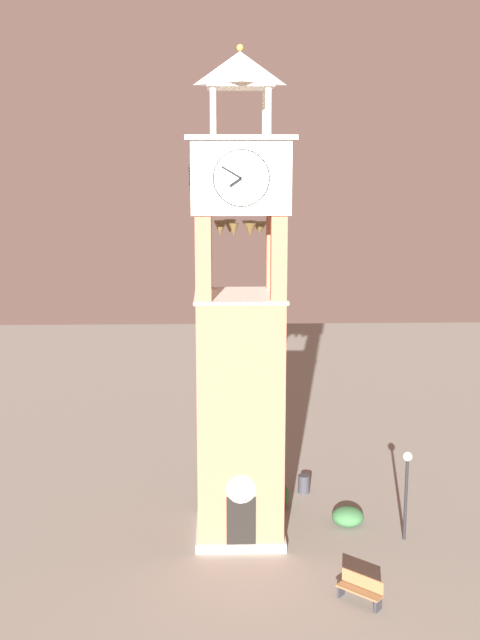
{
  "coord_description": "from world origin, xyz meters",
  "views": [
    {
      "loc": [
        -0.79,
        -29.65,
        14.78
      ],
      "look_at": [
        0.0,
        0.0,
        8.63
      ],
      "focal_mm": 45.4,
      "sensor_mm": 36.0,
      "label": 1
    }
  ],
  "objects_px": {
    "lamp_post": "(407,479)",
    "park_bench": "(360,589)",
    "trash_bin": "(304,484)",
    "clock_tower": "(240,346)"
  },
  "relations": [
    {
      "from": "park_bench",
      "to": "lamp_post",
      "type": "relative_size",
      "value": 0.41
    },
    {
      "from": "lamp_post",
      "to": "trash_bin",
      "type": "xyz_separation_m",
      "value": [
        -3.45,
        4.54,
        -2.12
      ]
    },
    {
      "from": "park_bench",
      "to": "trash_bin",
      "type": "relative_size",
      "value": 1.86
    },
    {
      "from": "clock_tower",
      "to": "lamp_post",
      "type": "relative_size",
      "value": 5.15
    },
    {
      "from": "clock_tower",
      "to": "park_bench",
      "type": "height_order",
      "value": "clock_tower"
    },
    {
      "from": "clock_tower",
      "to": "trash_bin",
      "type": "xyz_separation_m",
      "value": [
        2.93,
        3.85,
        -7.22
      ]
    },
    {
      "from": "clock_tower",
      "to": "park_bench",
      "type": "distance_m",
      "value": 9.63
    },
    {
      "from": "lamp_post",
      "to": "park_bench",
      "type": "bearing_deg",
      "value": -119.15
    },
    {
      "from": "park_bench",
      "to": "trash_bin",
      "type": "xyz_separation_m",
      "value": [
        -0.95,
        9.02,
        -0.08
      ]
    },
    {
      "from": "park_bench",
      "to": "lamp_post",
      "type": "xyz_separation_m",
      "value": [
        2.5,
        4.48,
        2.03
      ]
    }
  ]
}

